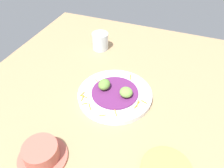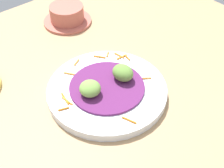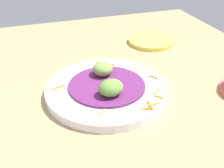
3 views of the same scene
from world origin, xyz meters
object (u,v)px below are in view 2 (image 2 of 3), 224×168
Objects in this scene: main_plate at (107,91)px; terracotta_bowl at (67,15)px; guac_scoop_left at (123,73)px; guac_scoop_center at (90,89)px.

terracotta_bowl reaches higher than main_plate.
guac_scoop_left reaches higher than guac_scoop_center.
main_plate is at bearing 84.18° from guac_scoop_center.
guac_scoop_left is at bearing 84.18° from main_plate.
terracotta_bowl is (-32.17, 6.21, -1.90)cm from guac_scoop_left.
terracotta_bowl is (-31.71, 10.66, 1.46)cm from main_plate.
terracotta_bowl is at bearing 161.42° from main_plate.
main_plate is 5.50cm from guac_scoop_center.
guac_scoop_center is 0.33× the size of terracotta_bowl.
guac_scoop_center reaches higher than main_plate.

